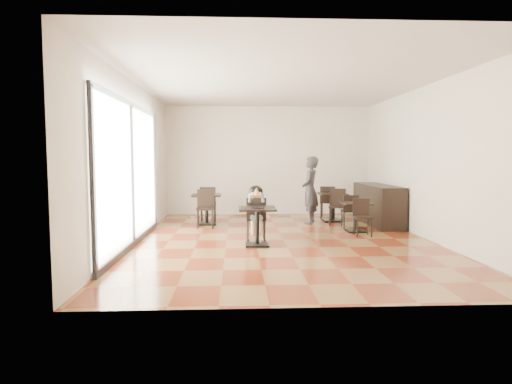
{
  "coord_description": "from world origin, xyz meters",
  "views": [
    {
      "loc": [
        -0.97,
        -8.71,
        1.71
      ],
      "look_at": [
        -0.57,
        -0.07,
        1.0
      ],
      "focal_mm": 30.0,
      "sensor_mm": 36.0,
      "label": 1
    }
  ],
  "objects": [
    {
      "name": "ceiling",
      "position": [
        0.0,
        0.0,
        3.2
      ],
      "size": [
        6.0,
        8.0,
        0.01
      ],
      "primitive_type": "cube",
      "color": "silver",
      "rests_on": "floor"
    },
    {
      "name": "wall_back",
      "position": [
        0.0,
        4.0,
        1.6
      ],
      "size": [
        6.0,
        0.01,
        3.2
      ],
      "primitive_type": "cube",
      "color": "silver",
      "rests_on": "floor"
    },
    {
      "name": "child_chair",
      "position": [
        -0.57,
        -0.02,
        0.45
      ],
      "size": [
        0.4,
        0.4,
        0.89
      ],
      "primitive_type": null,
      "rotation": [
        0.0,
        0.0,
        3.14
      ],
      "color": "black",
      "rests_on": "floor"
    },
    {
      "name": "floor",
      "position": [
        0.0,
        0.0,
        0.0
      ],
      "size": [
        6.0,
        8.0,
        0.01
      ],
      "primitive_type": "cube",
      "color": "brown",
      "rests_on": "ground"
    },
    {
      "name": "chair_back_b",
      "position": [
        1.58,
        1.9,
        0.45
      ],
      "size": [
        0.51,
        0.51,
        0.9
      ],
      "primitive_type": null,
      "rotation": [
        0.0,
        0.0,
        -0.29
      ],
      "color": "black",
      "rests_on": "floor"
    },
    {
      "name": "child",
      "position": [
        -0.57,
        -0.02,
        0.56
      ],
      "size": [
        0.4,
        0.56,
        1.12
      ],
      "primitive_type": null,
      "color": "gray",
      "rests_on": "child_chair"
    },
    {
      "name": "chair_mid_a",
      "position": [
        1.77,
        1.42,
        0.4
      ],
      "size": [
        0.38,
        0.38,
        0.81
      ],
      "primitive_type": null,
      "rotation": [
        0.0,
        0.0,
        3.09
      ],
      "color": "black",
      "rests_on": "floor"
    },
    {
      "name": "adult_patron",
      "position": [
        0.93,
        2.15,
        0.86
      ],
      "size": [
        0.57,
        0.72,
        1.72
      ],
      "primitive_type": "imported",
      "rotation": [
        0.0,
        0.0,
        -1.86
      ],
      "color": "#343338",
      "rests_on": "floor"
    },
    {
      "name": "cafe_table_back",
      "position": [
        1.58,
        2.45,
        0.38
      ],
      "size": [
        0.88,
        0.88,
        0.75
      ],
      "primitive_type": null,
      "rotation": [
        0.0,
        0.0,
        -0.29
      ],
      "color": "black",
      "rests_on": "floor"
    },
    {
      "name": "service_counter",
      "position": [
        2.65,
        2.0,
        0.5
      ],
      "size": [
        0.6,
        2.4,
        1.0
      ],
      "primitive_type": "cube",
      "color": "black",
      "rests_on": "floor"
    },
    {
      "name": "cafe_table_mid",
      "position": [
        1.77,
        0.87,
        0.33
      ],
      "size": [
        0.66,
        0.66,
        0.67
      ],
      "primitive_type": null,
      "rotation": [
        0.0,
        0.0,
        -0.05
      ],
      "color": "black",
      "rests_on": "floor"
    },
    {
      "name": "child_table",
      "position": [
        -0.57,
        -0.57,
        0.37
      ],
      "size": [
        0.7,
        0.7,
        0.74
      ],
      "primitive_type": null,
      "color": "black",
      "rests_on": "floor"
    },
    {
      "name": "chair_left_b",
      "position": [
        -1.72,
        1.56,
        0.46
      ],
      "size": [
        0.42,
        0.42,
        0.92
      ],
      "primitive_type": null,
      "rotation": [
        0.0,
        0.0,
        0.02
      ],
      "color": "black",
      "rests_on": "floor"
    },
    {
      "name": "wall_front",
      "position": [
        0.0,
        -4.0,
        1.6
      ],
      "size": [
        6.0,
        0.01,
        3.2
      ],
      "primitive_type": "cube",
      "color": "silver",
      "rests_on": "floor"
    },
    {
      "name": "chair_left_a",
      "position": [
        -1.72,
        2.66,
        0.46
      ],
      "size": [
        0.42,
        0.42,
        0.92
      ],
      "primitive_type": null,
      "rotation": [
        0.0,
        0.0,
        3.16
      ],
      "color": "black",
      "rests_on": "floor"
    },
    {
      "name": "chair_back_a",
      "position": [
        1.58,
        3.0,
        0.45
      ],
      "size": [
        0.51,
        0.51,
        0.9
      ],
      "primitive_type": null,
      "rotation": [
        0.0,
        0.0,
        2.85
      ],
      "color": "black",
      "rests_on": "floor"
    },
    {
      "name": "pizza_slice",
      "position": [
        -0.57,
        -0.21,
        0.97
      ],
      "size": [
        0.26,
        0.2,
        0.06
      ],
      "primitive_type": null,
      "color": "#D9CB7C",
      "rests_on": "child"
    },
    {
      "name": "cafe_table_left",
      "position": [
        -1.72,
        2.11,
        0.38
      ],
      "size": [
        0.74,
        0.74,
        0.77
      ],
      "primitive_type": null,
      "rotation": [
        0.0,
        0.0,
        0.02
      ],
      "color": "black",
      "rests_on": "floor"
    },
    {
      "name": "wall_right",
      "position": [
        3.0,
        0.0,
        1.6
      ],
      "size": [
        0.01,
        8.0,
        3.2
      ],
      "primitive_type": "cube",
      "color": "silver",
      "rests_on": "floor"
    },
    {
      "name": "wall_left",
      "position": [
        -3.0,
        0.0,
        1.6
      ],
      "size": [
        0.01,
        8.0,
        3.2
      ],
      "primitive_type": "cube",
      "color": "silver",
      "rests_on": "floor"
    },
    {
      "name": "storefront_window",
      "position": [
        -2.97,
        -0.5,
        1.4
      ],
      "size": [
        0.04,
        4.5,
        2.6
      ],
      "primitive_type": "cube",
      "color": "white",
      "rests_on": "floor"
    },
    {
      "name": "plate",
      "position": [
        -0.57,
        -0.67,
        0.75
      ],
      "size": [
        0.25,
        0.25,
        0.02
      ],
      "primitive_type": "cylinder",
      "color": "black",
      "rests_on": "child_table"
    },
    {
      "name": "chair_mid_b",
      "position": [
        1.77,
        0.32,
        0.4
      ],
      "size": [
        0.38,
        0.38,
        0.81
      ],
      "primitive_type": null,
      "rotation": [
        0.0,
        0.0,
        -0.05
      ],
      "color": "black",
      "rests_on": "floor"
    }
  ]
}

